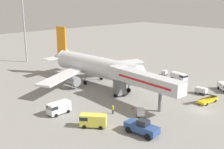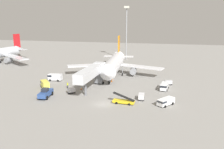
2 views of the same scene
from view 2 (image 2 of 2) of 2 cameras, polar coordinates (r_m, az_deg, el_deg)
ground_plane at (r=60.13m, az=-2.13°, el=-7.20°), size 300.00×300.00×0.00m
airplane_at_gate at (r=87.93m, az=0.57°, el=2.62°), size 36.66×36.30×14.12m
jet_bridge at (r=70.79m, az=-4.85°, el=0.50°), size 3.80×19.38×7.16m
pushback_tug at (r=67.19m, az=-15.80°, el=-4.35°), size 3.13×6.27×2.67m
belt_loader_truck at (r=60.33m, az=2.86°, el=-6.38°), size 5.62×2.23×2.82m
service_van_far_center at (r=75.72m, az=-15.95°, el=-2.27°), size 4.46×4.73×2.37m
service_van_mid_center at (r=60.45m, az=12.84°, el=-6.37°), size 4.48×5.14×1.80m
service_van_mid_right at (r=84.14m, az=-13.73°, el=-0.57°), size 4.77×2.53×2.37m
service_van_rear_right at (r=72.93m, az=12.54°, el=-2.79°), size 2.62×4.97×2.07m
baggage_cart_near_right at (r=63.51m, az=7.13°, el=-5.31°), size 1.58×2.71×1.59m
baggage_cart_far_left at (r=78.80m, az=13.48°, el=-1.88°), size 2.65×1.95×1.53m
baggage_cart_near_center at (r=69.38m, az=-9.84°, el=-3.82°), size 2.44×2.46×1.48m
ground_crew_worker_foreground at (r=74.53m, az=-10.71°, el=-2.52°), size 0.39×0.39×1.84m
safety_cone_alpha at (r=72.16m, az=-7.46°, el=-3.46°), size 0.44×0.44×0.68m
safety_cone_bravo at (r=80.40m, az=-0.09°, el=-1.54°), size 0.49×0.49×0.74m
safety_cone_charlie at (r=82.91m, az=0.20°, el=-1.14°), size 0.38×0.38×0.58m
apron_light_mast at (r=122.27m, az=3.54°, el=12.27°), size 2.40×2.40×27.09m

